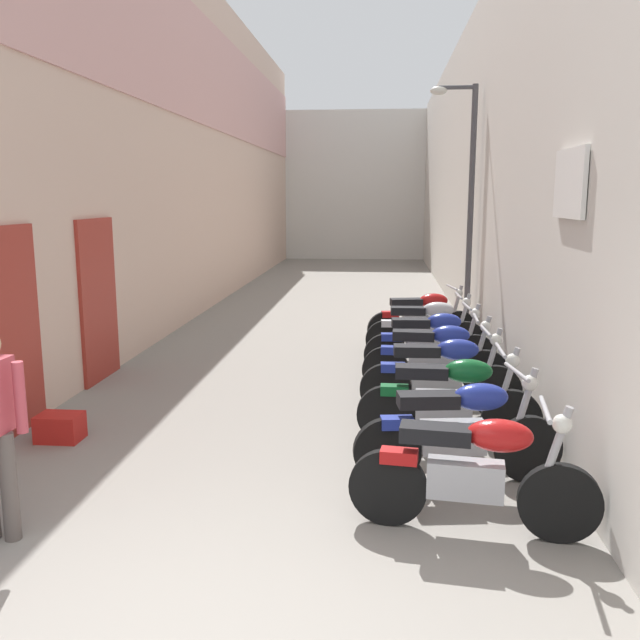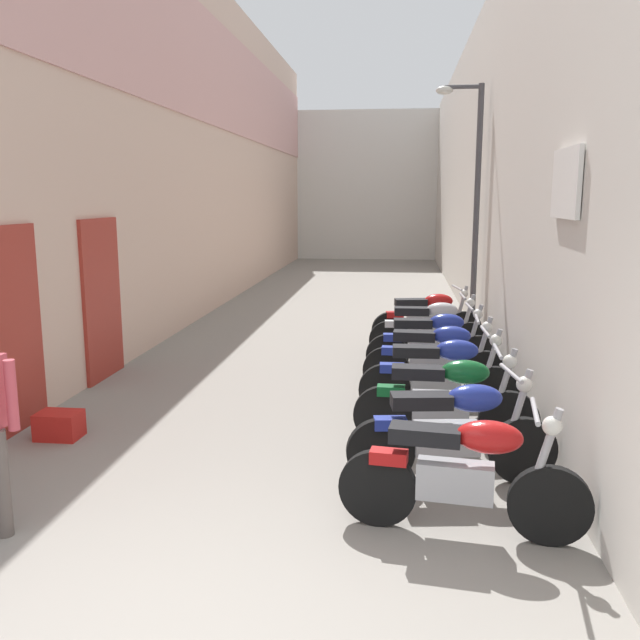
{
  "view_description": "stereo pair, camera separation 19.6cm",
  "coord_description": "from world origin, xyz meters",
  "views": [
    {
      "loc": [
        1.1,
        -3.11,
        2.49
      ],
      "look_at": [
        0.37,
        4.88,
        1.01
      ],
      "focal_mm": 37.74,
      "sensor_mm": 36.0,
      "label": 1
    },
    {
      "loc": [
        1.3,
        -3.09,
        2.49
      ],
      "look_at": [
        0.37,
        4.88,
        1.01
      ],
      "focal_mm": 37.74,
      "sensor_mm": 36.0,
      "label": 2
    }
  ],
  "objects": [
    {
      "name": "plastic_crate",
      "position": [
        -2.18,
        3.24,
        0.14
      ],
      "size": [
        0.44,
        0.32,
        0.28
      ],
      "primitive_type": "cube",
      "color": "red",
      "rests_on": "ground"
    },
    {
      "name": "motorcycle_seventh",
      "position": [
        1.81,
        7.14,
        0.5
      ],
      "size": [
        1.85,
        0.58,
        1.04
      ],
      "color": "black",
      "rests_on": "ground"
    },
    {
      "name": "motorcycle_third",
      "position": [
        1.81,
        3.47,
        0.5
      ],
      "size": [
        1.85,
        0.58,
        1.04
      ],
      "color": "black",
      "rests_on": "ground"
    },
    {
      "name": "motorcycle_sixth",
      "position": [
        1.81,
        6.13,
        0.5
      ],
      "size": [
        1.85,
        0.58,
        1.04
      ],
      "color": "black",
      "rests_on": "ground"
    },
    {
      "name": "motorcycle_second",
      "position": [
        1.81,
        2.56,
        0.5
      ],
      "size": [
        1.84,
        0.58,
        1.04
      ],
      "color": "black",
      "rests_on": "ground"
    },
    {
      "name": "motorcycle_fifth",
      "position": [
        1.81,
        5.25,
        0.5
      ],
      "size": [
        1.85,
        0.58,
        1.04
      ],
      "color": "black",
      "rests_on": "ground"
    },
    {
      "name": "street_lamp",
      "position": [
        2.5,
        8.65,
        2.54
      ],
      "size": [
        0.79,
        0.18,
        4.31
      ],
      "color": "#47474C",
      "rests_on": "ground"
    },
    {
      "name": "motorcycle_nearest",
      "position": [
        1.81,
        1.65,
        0.5
      ],
      "size": [
        1.85,
        0.58,
        1.04
      ],
      "color": "black",
      "rests_on": "ground"
    },
    {
      "name": "building_right",
      "position": [
        2.95,
        11.94,
        2.97
      ],
      "size": [
        0.45,
        23.88,
        5.93
      ],
      "color": "beige",
      "rests_on": "ground"
    },
    {
      "name": "motorcycle_eighth",
      "position": [
        1.81,
        8.03,
        0.5
      ],
      "size": [
        1.84,
        0.58,
        1.04
      ],
      "color": "black",
      "rests_on": "ground"
    },
    {
      "name": "building_far_end",
      "position": [
        0.0,
        24.88,
        2.9
      ],
      "size": [
        8.5,
        2.0,
        5.8
      ],
      "primitive_type": "cube",
      "color": "silver",
      "rests_on": "ground"
    },
    {
      "name": "ground_plane",
      "position": [
        0.0,
        9.94,
        0.0
      ],
      "size": [
        39.88,
        39.88,
        0.0
      ],
      "primitive_type": "plane",
      "color": "gray"
    },
    {
      "name": "motorcycle_fourth",
      "position": [
        1.81,
        4.42,
        0.5
      ],
      "size": [
        1.85,
        0.58,
        1.04
      ],
      "color": "black",
      "rests_on": "ground"
    },
    {
      "name": "building_left",
      "position": [
        -2.94,
        11.89,
        3.6
      ],
      "size": [
        0.45,
        23.88,
        7.13
      ],
      "color": "beige",
      "rests_on": "ground"
    }
  ]
}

